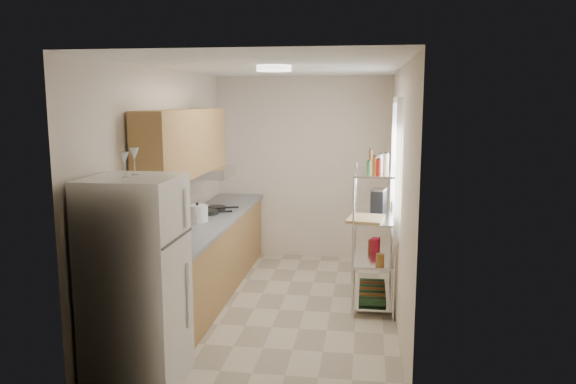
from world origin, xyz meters
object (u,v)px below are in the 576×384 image
Objects in this scene: rice_cooker at (197,213)px; frying_pan_large at (207,212)px; espresso_machine at (379,200)px; refrigerator at (136,283)px; cutting_board at (366,219)px.

rice_cooker is 0.86× the size of frying_pan_large.
rice_cooker is 0.44m from frying_pan_large.
rice_cooker is 0.93× the size of espresso_machine.
refrigerator is 6.65× the size of espresso_machine.
cutting_board is (1.92, -0.61, 0.10)m from frying_pan_large.
frying_pan_large is at bearing 92.50° from rice_cooker.
refrigerator is at bearing -116.13° from espresso_machine.
espresso_machine is at bearing 10.30° from rice_cooker.
rice_cooker is at bearing -156.73° from espresso_machine.
refrigerator reaches higher than rice_cooker.
refrigerator reaches higher than espresso_machine.
refrigerator is 3.07m from espresso_machine.
frying_pan_large is 2.01m from cutting_board.
rice_cooker is at bearing -105.38° from frying_pan_large.
frying_pan_large is 0.60× the size of cutting_board.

